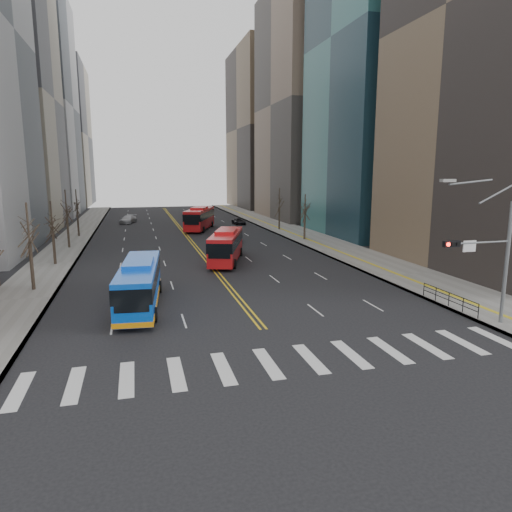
# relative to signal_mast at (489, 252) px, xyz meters

# --- Properties ---
(ground) EXTENTS (220.00, 220.00, 0.00)m
(ground) POSITION_rel_signal_mast_xyz_m (-13.77, -2.00, -4.86)
(ground) COLOR black
(sidewalk_right) EXTENTS (7.00, 130.00, 0.15)m
(sidewalk_right) POSITION_rel_signal_mast_xyz_m (3.73, 43.00, -4.78)
(sidewalk_right) COLOR gray
(sidewalk_right) RESTS_ON ground
(sidewalk_left) EXTENTS (5.00, 130.00, 0.15)m
(sidewalk_left) POSITION_rel_signal_mast_xyz_m (-30.27, 43.00, -4.78)
(sidewalk_left) COLOR gray
(sidewalk_left) RESTS_ON ground
(crosswalk) EXTENTS (26.70, 4.00, 0.01)m
(crosswalk) POSITION_rel_signal_mast_xyz_m (-13.77, -2.00, -4.85)
(crosswalk) COLOR silver
(crosswalk) RESTS_ON ground
(centerline) EXTENTS (0.55, 100.00, 0.01)m
(centerline) POSITION_rel_signal_mast_xyz_m (-13.77, 53.00, -4.85)
(centerline) COLOR gold
(centerline) RESTS_ON ground
(office_towers) EXTENTS (83.00, 134.00, 58.00)m
(office_towers) POSITION_rel_signal_mast_xyz_m (-13.64, 66.51, 19.07)
(office_towers) COLOR #9C9C9F
(office_towers) RESTS_ON ground
(signal_mast) EXTENTS (5.37, 0.37, 9.39)m
(signal_mast) POSITION_rel_signal_mast_xyz_m (0.00, 0.00, 0.00)
(signal_mast) COLOR gray
(signal_mast) RESTS_ON ground
(pedestrian_railing) EXTENTS (0.06, 6.06, 1.02)m
(pedestrian_railing) POSITION_rel_signal_mast_xyz_m (0.53, 4.00, -4.03)
(pedestrian_railing) COLOR black
(pedestrian_railing) RESTS_ON sidewalk_right
(street_trees) EXTENTS (35.20, 47.20, 7.60)m
(street_trees) POSITION_rel_signal_mast_xyz_m (-20.94, 32.55, 0.02)
(street_trees) COLOR #31281E
(street_trees) RESTS_ON ground
(blue_bus) EXTENTS (3.61, 12.04, 3.46)m
(blue_bus) POSITION_rel_signal_mast_xyz_m (-21.21, 10.16, -3.04)
(blue_bus) COLOR blue
(blue_bus) RESTS_ON ground
(red_bus_near) EXTENTS (5.97, 11.46, 3.56)m
(red_bus_near) POSITION_rel_signal_mast_xyz_m (-11.79, 25.17, -2.88)
(red_bus_near) COLOR red
(red_bus_near) RESTS_ON ground
(red_bus_far) EXTENTS (6.84, 12.54, 3.87)m
(red_bus_far) POSITION_rel_signal_mast_xyz_m (-10.73, 53.98, -2.71)
(red_bus_far) COLOR red
(red_bus_far) RESTS_ON ground
(car_white) EXTENTS (1.85, 4.51, 1.45)m
(car_white) POSITION_rel_signal_mast_xyz_m (-21.10, 9.83, -4.13)
(car_white) COLOR white
(car_white) RESTS_ON ground
(car_dark_mid) EXTENTS (2.65, 4.21, 1.34)m
(car_dark_mid) POSITION_rel_signal_mast_xyz_m (-7.87, 38.29, -4.19)
(car_dark_mid) COLOR black
(car_dark_mid) RESTS_ON ground
(car_silver) EXTENTS (3.61, 5.60, 1.51)m
(car_silver) POSITION_rel_signal_mast_xyz_m (-22.69, 67.41, -4.10)
(car_silver) COLOR #A9AAAF
(car_silver) RESTS_ON ground
(car_dark_far) EXTENTS (2.18, 4.13, 1.11)m
(car_dark_far) POSITION_rel_signal_mast_xyz_m (-2.57, 59.93, -4.30)
(car_dark_far) COLOR black
(car_dark_far) RESTS_ON ground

